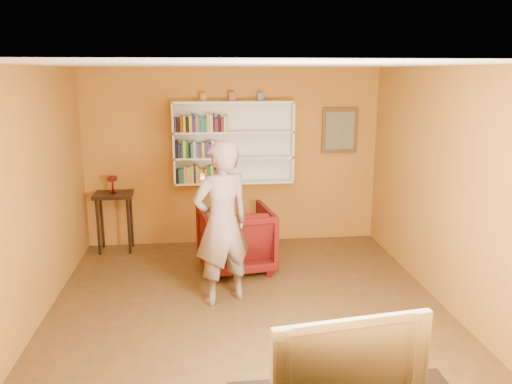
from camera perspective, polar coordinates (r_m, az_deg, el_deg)
room_shell at (r=5.34m, az=-0.84°, el=-4.05°), size 5.30×5.80×2.88m
bookshelf at (r=7.56m, az=-2.60°, el=5.68°), size 1.80×0.29×1.23m
books_row_lower at (r=7.52m, az=-6.30°, el=2.00°), size 0.71×0.19×0.27m
books_row_middle at (r=7.46m, az=-6.47°, el=4.83°), size 0.69×0.18×0.26m
books_row_upper at (r=7.41m, az=-6.27°, el=7.75°), size 0.78×0.19×0.27m
ornament_left at (r=7.43m, az=-6.02°, el=10.73°), size 0.08×0.08×0.12m
ornament_centre at (r=7.44m, az=-2.75°, el=10.83°), size 0.09×0.09×0.13m
ornament_right at (r=7.48m, az=0.49°, el=10.83°), size 0.09×0.09×0.12m
framed_painting at (r=7.87m, az=9.53°, el=6.96°), size 0.55×0.05×0.70m
console_table at (r=7.67m, az=-15.95°, el=-1.22°), size 0.55×0.42×0.90m
ruby_lustre at (r=7.60m, az=-16.12°, el=1.29°), size 0.16×0.16×0.26m
armchair at (r=6.77m, az=-2.35°, el=-5.34°), size 1.07×1.09×0.87m
person at (r=5.69m, az=-3.91°, el=-3.58°), size 0.83×0.71×1.91m
game_remote at (r=5.17m, az=-6.12°, el=1.77°), size 0.04×0.15×0.04m
television at (r=3.45m, az=10.15°, el=-17.78°), size 1.07×0.28×0.61m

